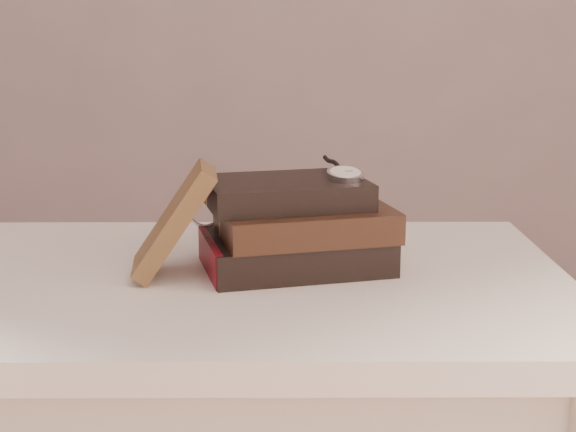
{
  "coord_description": "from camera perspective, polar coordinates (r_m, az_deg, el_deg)",
  "views": [
    {
      "loc": [
        0.1,
        -0.73,
        1.09
      ],
      "look_at": [
        0.11,
        0.38,
        0.82
      ],
      "focal_mm": 50.93,
      "sensor_mm": 36.0,
      "label": 1
    }
  ],
  "objects": [
    {
      "name": "eyeglasses",
      "position": [
        1.21,
        -4.6,
        0.52
      ],
      "size": [
        0.13,
        0.14,
        0.05
      ],
      "color": "silver",
      "rests_on": "book_stack"
    },
    {
      "name": "book_stack",
      "position": [
        1.15,
        0.57,
        -0.78
      ],
      "size": [
        0.29,
        0.23,
        0.13
      ],
      "color": "black",
      "rests_on": "table"
    },
    {
      "name": "table",
      "position": [
        1.17,
        -5.51,
        -8.37
      ],
      "size": [
        1.0,
        0.6,
        0.75
      ],
      "color": "white",
      "rests_on": "ground"
    },
    {
      "name": "pocket_watch",
      "position": [
        1.14,
        3.95,
        2.98
      ],
      "size": [
        0.06,
        0.16,
        0.02
      ],
      "color": "silver",
      "rests_on": "book_stack"
    },
    {
      "name": "journal",
      "position": [
        1.12,
        -7.96,
        -0.31
      ],
      "size": [
        0.13,
        0.12,
        0.16
      ],
      "primitive_type": "cube",
      "rotation": [
        0.0,
        0.6,
        0.12
      ],
      "color": "#49311C",
      "rests_on": "table"
    }
  ]
}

